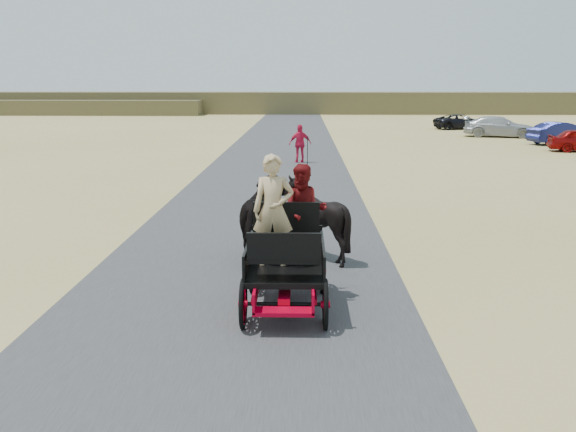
{
  "coord_description": "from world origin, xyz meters",
  "views": [
    {
      "loc": [
        1.13,
        -12.38,
        3.65
      ],
      "look_at": [
        0.86,
        -0.77,
        1.2
      ],
      "focal_mm": 40.0,
      "sensor_mm": 36.0,
      "label": 1
    }
  ],
  "objects_px": {
    "horse_left": "(263,219)",
    "car_d": "(461,122)",
    "carriage": "(286,286)",
    "car_b": "(562,133)",
    "car_c": "(500,127)",
    "pedestrian": "(300,144)",
    "horse_right": "(316,219)"
  },
  "relations": [
    {
      "from": "car_b",
      "to": "car_c",
      "type": "bearing_deg",
      "value": 9.26
    },
    {
      "from": "car_b",
      "to": "carriage",
      "type": "bearing_deg",
      "value": 137.33
    },
    {
      "from": "car_d",
      "to": "car_c",
      "type": "bearing_deg",
      "value": 174.61
    },
    {
      "from": "pedestrian",
      "to": "car_b",
      "type": "bearing_deg",
      "value": -159.73
    },
    {
      "from": "car_d",
      "to": "horse_right",
      "type": "bearing_deg",
      "value": 150.19
    },
    {
      "from": "horse_left",
      "to": "horse_right",
      "type": "height_order",
      "value": "horse_right"
    },
    {
      "from": "pedestrian",
      "to": "car_c",
      "type": "bearing_deg",
      "value": -143.27
    },
    {
      "from": "horse_right",
      "to": "car_b",
      "type": "relative_size",
      "value": 0.43
    },
    {
      "from": "horse_left",
      "to": "car_c",
      "type": "xyz_separation_m",
      "value": [
        13.83,
        30.04,
        -0.17
      ]
    },
    {
      "from": "horse_left",
      "to": "car_c",
      "type": "distance_m",
      "value": 33.07
    },
    {
      "from": "car_b",
      "to": "car_c",
      "type": "xyz_separation_m",
      "value": [
        -2.14,
        5.03,
        0.03
      ]
    },
    {
      "from": "horse_right",
      "to": "carriage",
      "type": "bearing_deg",
      "value": 79.61
    },
    {
      "from": "car_c",
      "to": "car_d",
      "type": "height_order",
      "value": "car_c"
    },
    {
      "from": "horse_right",
      "to": "car_c",
      "type": "bearing_deg",
      "value": -112.97
    },
    {
      "from": "horse_left",
      "to": "car_b",
      "type": "bearing_deg",
      "value": -122.57
    },
    {
      "from": "horse_left",
      "to": "horse_right",
      "type": "distance_m",
      "value": 1.1
    },
    {
      "from": "pedestrian",
      "to": "car_d",
      "type": "height_order",
      "value": "pedestrian"
    },
    {
      "from": "horse_left",
      "to": "car_d",
      "type": "bearing_deg",
      "value": -109.3
    },
    {
      "from": "horse_right",
      "to": "car_b",
      "type": "height_order",
      "value": "horse_right"
    },
    {
      "from": "horse_left",
      "to": "car_d",
      "type": "relative_size",
      "value": 0.49
    },
    {
      "from": "car_d",
      "to": "pedestrian",
      "type": "bearing_deg",
      "value": 137.61
    },
    {
      "from": "horse_left",
      "to": "horse_right",
      "type": "relative_size",
      "value": 1.18
    },
    {
      "from": "car_c",
      "to": "car_d",
      "type": "relative_size",
      "value": 1.14
    },
    {
      "from": "car_c",
      "to": "car_d",
      "type": "distance_m",
      "value": 7.16
    },
    {
      "from": "carriage",
      "to": "car_b",
      "type": "xyz_separation_m",
      "value": [
        15.43,
        28.01,
        0.29
      ]
    },
    {
      "from": "horse_left",
      "to": "car_c",
      "type": "height_order",
      "value": "horse_left"
    },
    {
      "from": "carriage",
      "to": "horse_right",
      "type": "height_order",
      "value": "horse_right"
    },
    {
      "from": "car_b",
      "to": "car_d",
      "type": "distance_m",
      "value": 12.49
    },
    {
      "from": "car_b",
      "to": "horse_right",
      "type": "bearing_deg",
      "value": 135.43
    },
    {
      "from": "car_d",
      "to": "carriage",
      "type": "bearing_deg",
      "value": 150.72
    },
    {
      "from": "horse_left",
      "to": "car_d",
      "type": "xyz_separation_m",
      "value": [
        13.01,
        37.15,
        -0.28
      ]
    },
    {
      "from": "car_c",
      "to": "car_d",
      "type": "xyz_separation_m",
      "value": [
        -0.83,
        7.11,
        -0.11
      ]
    }
  ]
}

